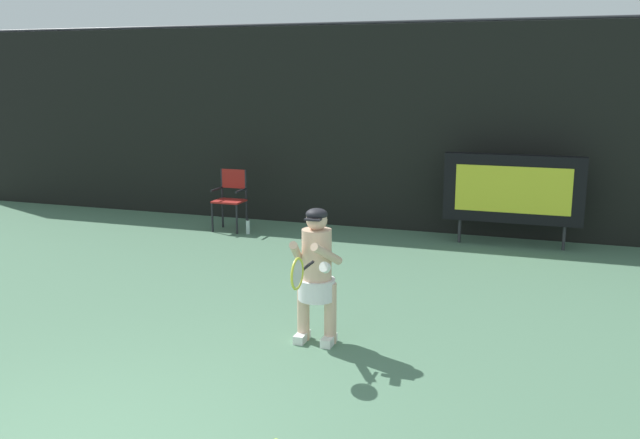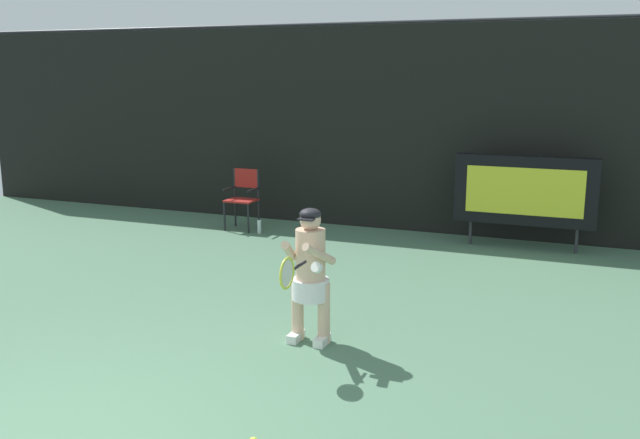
{
  "view_description": "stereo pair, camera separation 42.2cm",
  "coord_description": "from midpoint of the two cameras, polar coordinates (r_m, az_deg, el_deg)",
  "views": [
    {
      "loc": [
        3.22,
        -3.62,
        2.79
      ],
      "look_at": [
        0.56,
        4.14,
        1.05
      ],
      "focal_mm": 39.12,
      "sensor_mm": 36.0,
      "label": 1
    },
    {
      "loc": [
        3.61,
        -3.47,
        2.79
      ],
      "look_at": [
        0.56,
        4.14,
        1.05
      ],
      "focal_mm": 39.12,
      "sensor_mm": 36.0,
      "label": 2
    }
  ],
  "objects": [
    {
      "name": "backdrop_screen",
      "position": [
        12.56,
        6.04,
        7.44
      ],
      "size": [
        18.0,
        0.12,
        3.66
      ],
      "color": "black",
      "rests_on": "ground"
    },
    {
      "name": "water_bottle",
      "position": [
        12.31,
        -4.02,
        -0.57
      ],
      "size": [
        0.07,
        0.07,
        0.27
      ],
      "color": "silver",
      "rests_on": "ground"
    },
    {
      "name": "tennis_racket",
      "position": [
        6.59,
        -0.81,
        -4.39
      ],
      "size": [
        0.03,
        0.6,
        0.31
      ],
      "rotation": [
        0.0,
        0.0,
        -0.26
      ],
      "color": "black"
    },
    {
      "name": "umpire_chair",
      "position": [
        12.59,
        -5.37,
        1.99
      ],
      "size": [
        0.52,
        0.44,
        1.08
      ],
      "color": "black",
      "rests_on": "ground"
    },
    {
      "name": "scoreboard",
      "position": [
        11.57,
        17.42,
        2.25
      ],
      "size": [
        2.2,
        0.21,
        1.5
      ],
      "color": "black",
      "rests_on": "ground"
    },
    {
      "name": "tennis_player",
      "position": [
        7.22,
        0.86,
        -4.26
      ],
      "size": [
        0.53,
        0.61,
        1.43
      ],
      "color": "white",
      "rests_on": "ground"
    }
  ]
}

